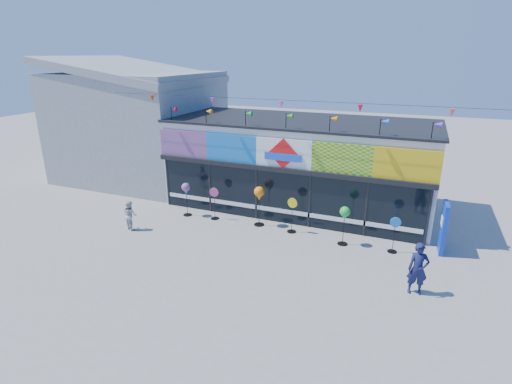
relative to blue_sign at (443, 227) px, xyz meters
The scene contains 12 objects.
ground 7.12m from the blue_sign, 153.81° to the right, with size 80.00×80.00×0.00m, color gray.
kite_shop 7.02m from the blue_sign, 155.93° to the left, with size 16.00×5.70×5.31m.
neighbour_building 16.94m from the blue_sign, 166.61° to the left, with size 8.18×7.20×6.87m.
blue_sign is the anchor object (origin of this frame).
spinner_0 10.60m from the blue_sign, behind, with size 0.39×0.39×1.54m.
spinner_1 9.24m from the blue_sign, behind, with size 0.41×0.37×1.46m.
spinner_2 7.17m from the blue_sign, behind, with size 0.44×0.44×1.73m.
spinner_3 5.66m from the blue_sign, behind, with size 0.42×0.38×1.49m.
spinner_4 3.58m from the blue_sign, 166.83° to the right, with size 0.39×0.39×1.55m.
spinner_5 1.82m from the blue_sign, 155.40° to the right, with size 0.39×0.35×1.39m.
adult_man 3.39m from the blue_sign, 103.24° to the right, with size 0.61×0.40×1.67m, color #151A44.
child 12.29m from the blue_sign, 167.09° to the right, with size 0.61×0.35×1.25m, color #BBBBBB.
Camera 1 is at (5.04, -11.87, 7.00)m, focal length 28.00 mm.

